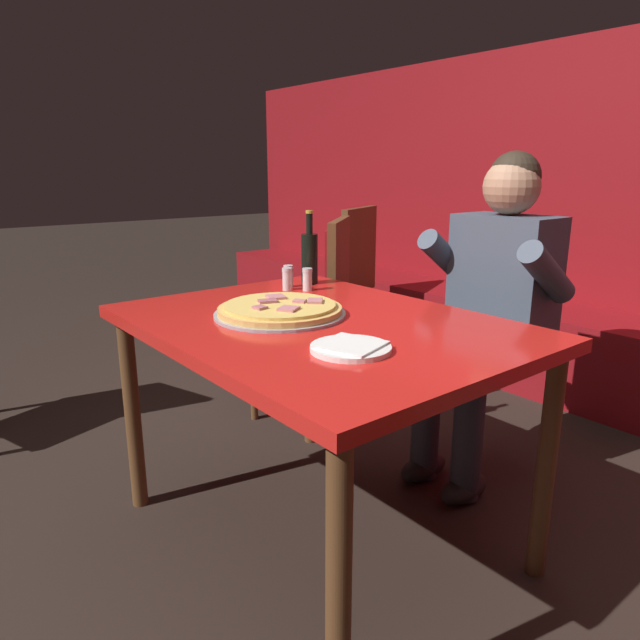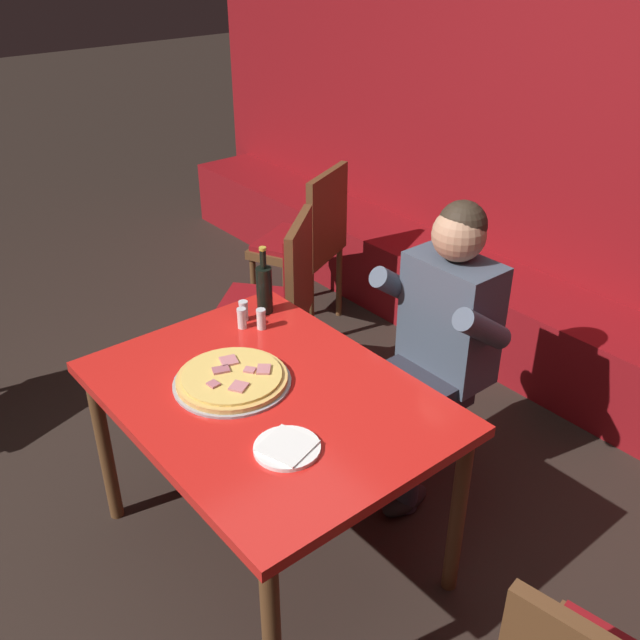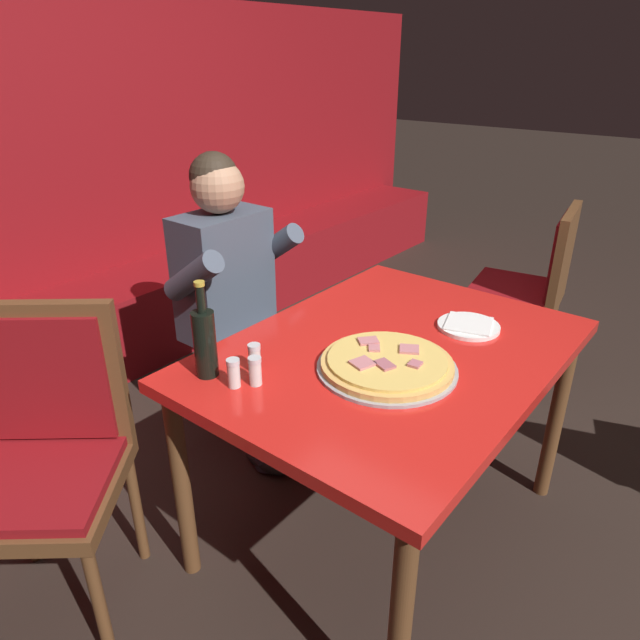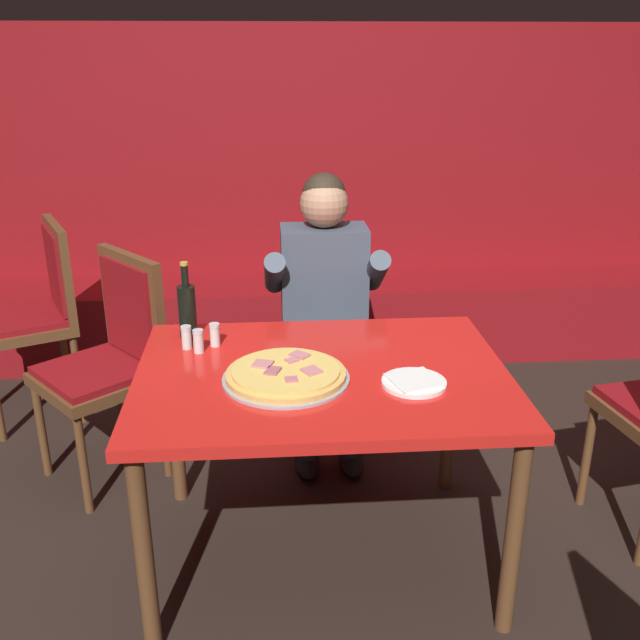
# 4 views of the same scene
# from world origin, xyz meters

# --- Properties ---
(ground_plane) EXTENTS (24.00, 24.00, 0.00)m
(ground_plane) POSITION_xyz_m (0.00, 0.00, 0.00)
(ground_plane) COLOR black
(booth_wall_panel) EXTENTS (6.80, 0.16, 1.90)m
(booth_wall_panel) POSITION_xyz_m (0.00, 2.18, 0.95)
(booth_wall_panel) COLOR maroon
(booth_wall_panel) RESTS_ON ground_plane
(booth_bench) EXTENTS (6.46, 0.48, 0.46)m
(booth_bench) POSITION_xyz_m (0.00, 1.86, 0.23)
(booth_bench) COLOR maroon
(booth_bench) RESTS_ON ground_plane
(main_dining_table) EXTENTS (1.25, 0.93, 0.76)m
(main_dining_table) POSITION_xyz_m (0.00, 0.00, 0.68)
(main_dining_table) COLOR brown
(main_dining_table) RESTS_ON ground_plane
(pizza) EXTENTS (0.42, 0.42, 0.05)m
(pizza) POSITION_xyz_m (-0.12, -0.06, 0.78)
(pizza) COLOR #9E9EA3
(pizza) RESTS_ON main_dining_table
(plate_white_paper) EXTENTS (0.21, 0.21, 0.02)m
(plate_white_paper) POSITION_xyz_m (0.29, -0.13, 0.77)
(plate_white_paper) COLOR white
(plate_white_paper) RESTS_ON main_dining_table
(beer_bottle) EXTENTS (0.07, 0.07, 0.29)m
(beer_bottle) POSITION_xyz_m (-0.47, 0.33, 0.87)
(beer_bottle) COLOR black
(beer_bottle) RESTS_ON main_dining_table
(shaker_parmesan) EXTENTS (0.04, 0.04, 0.09)m
(shaker_parmesan) POSITION_xyz_m (-0.47, 0.22, 0.80)
(shaker_parmesan) COLOR silver
(shaker_parmesan) RESTS_ON main_dining_table
(shaker_black_pepper) EXTENTS (0.04, 0.04, 0.09)m
(shaker_black_pepper) POSITION_xyz_m (-0.37, 0.24, 0.80)
(shaker_black_pepper) COLOR silver
(shaker_black_pepper) RESTS_ON main_dining_table
(shaker_red_pepper_flakes) EXTENTS (0.04, 0.04, 0.09)m
(shaker_red_pepper_flakes) POSITION_xyz_m (-0.43, 0.18, 0.80)
(shaker_red_pepper_flakes) COLOR silver
(shaker_red_pepper_flakes) RESTS_ON main_dining_table
(diner_seated_blue_shirt) EXTENTS (0.53, 0.53, 1.27)m
(diner_seated_blue_shirt) POSITION_xyz_m (0.08, 0.77, 0.71)
(diner_seated_blue_shirt) COLOR black
(diner_seated_blue_shirt) RESTS_ON ground_plane
(dining_chair_far_right) EXTENTS (0.58, 0.58, 0.99)m
(dining_chair_far_right) POSITION_xyz_m (-1.30, 1.22, 0.58)
(dining_chair_far_right) COLOR brown
(dining_chair_far_right) RESTS_ON ground_plane
(dining_chair_near_left) EXTENTS (0.62, 0.62, 0.98)m
(dining_chair_near_left) POSITION_xyz_m (-0.84, 0.65, 0.57)
(dining_chair_near_left) COLOR brown
(dining_chair_near_left) RESTS_ON ground_plane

